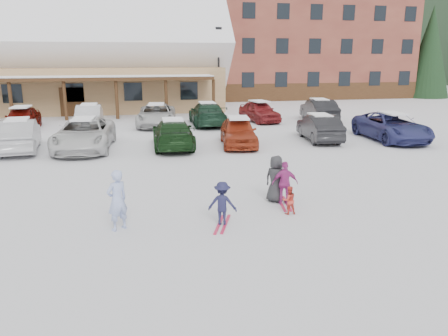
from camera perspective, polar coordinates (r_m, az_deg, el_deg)
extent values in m
plane|color=white|center=(13.26, -0.39, -5.31)|extent=(160.00, 160.00, 0.00)
cube|color=tan|center=(40.86, -21.25, 9.65)|extent=(28.00, 10.00, 3.60)
cube|color=#422814|center=(34.70, -23.02, 10.65)|extent=(25.20, 2.60, 0.25)
cube|color=white|center=(40.79, -21.74, 14.88)|extent=(29.12, 9.69, 9.69)
cube|color=brown|center=(53.55, 8.76, 15.82)|extent=(24.00, 14.00, 12.00)
cube|color=brown|center=(50.33, -8.64, 14.23)|extent=(7.00, 12.60, 9.00)
cube|color=#422814|center=(47.19, 11.49, 9.73)|extent=(24.00, 0.10, 1.80)
cylinder|color=black|center=(37.30, -0.71, 12.52)|extent=(0.16, 0.16, 6.56)
cube|color=black|center=(37.34, -0.72, 17.75)|extent=(0.50, 0.25, 0.25)
cylinder|color=black|center=(55.00, 24.79, 9.08)|extent=(0.60, 0.60, 1.32)
cone|color=black|center=(54.90, 25.42, 14.90)|extent=(4.84, 4.84, 9.90)
cylinder|color=black|center=(57.01, -3.24, 10.37)|extent=(0.60, 0.60, 1.08)
cone|color=black|center=(56.88, -3.30, 14.99)|extent=(3.96, 3.96, 8.10)
cylinder|color=black|center=(68.81, 20.62, 10.30)|extent=(0.60, 0.60, 1.38)
cone|color=black|center=(68.74, 21.06, 15.17)|extent=(5.06, 5.06, 10.35)
imported|color=#A3B5EB|center=(11.76, -13.78, -4.11)|extent=(0.71, 0.66, 1.64)
imported|color=red|center=(12.82, 8.49, -4.17)|extent=(0.41, 0.32, 0.84)
imported|color=#1C1D3F|center=(11.82, -0.22, -4.66)|extent=(0.90, 0.70, 1.22)
cube|color=#BC1A41|center=(12.02, -0.22, -7.34)|extent=(0.68, 1.38, 0.03)
imported|color=#AB3184|center=(13.56, 7.96, -1.97)|extent=(0.84, 0.46, 1.37)
cube|color=#BC1A41|center=(13.76, 7.86, -4.64)|extent=(0.43, 1.41, 0.03)
imported|color=#2A2A2D|center=(13.76, 6.76, -1.42)|extent=(0.84, 0.86, 1.49)
imported|color=#ACACB0|center=(23.27, -25.23, 3.87)|extent=(2.20, 4.90, 1.56)
imported|color=silver|center=(22.48, -17.77, 4.22)|extent=(2.89, 5.71, 1.55)
imported|color=black|center=(22.13, -6.67, 4.49)|extent=(2.17, 4.96, 1.42)
imported|color=#A2351A|center=(22.45, 1.88, 4.76)|extent=(2.29, 4.47, 1.46)
imported|color=black|center=(24.41, 12.35, 5.17)|extent=(1.99, 4.45, 1.42)
imported|color=navy|center=(25.64, 21.03, 5.06)|extent=(2.72, 5.48, 1.49)
imported|color=#600E08|center=(30.22, -24.86, 5.92)|extent=(1.76, 4.26, 1.44)
imported|color=silver|center=(30.24, -17.12, 6.61)|extent=(1.60, 4.40, 1.44)
imported|color=silver|center=(29.28, -8.81, 6.85)|extent=(2.97, 5.47, 1.46)
imported|color=#173524|center=(29.33, -2.20, 7.07)|extent=(2.28, 5.27, 1.51)
imported|color=maroon|center=(31.07, 4.64, 7.39)|extent=(2.37, 4.47, 1.45)
imported|color=black|center=(31.82, 12.29, 7.38)|extent=(2.30, 4.94, 1.57)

